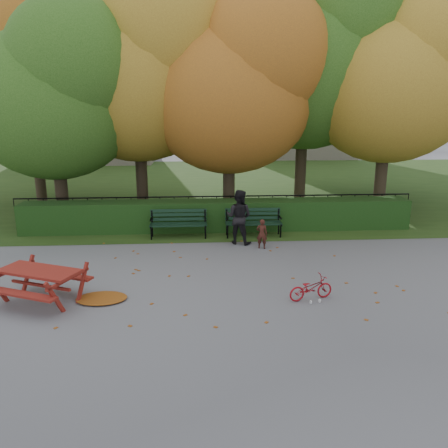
{
  "coord_description": "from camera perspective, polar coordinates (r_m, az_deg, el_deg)",
  "views": [
    {
      "loc": [
        -0.73,
        -9.84,
        3.96
      ],
      "look_at": [
        0.01,
        1.43,
        1.0
      ],
      "focal_mm": 35.0,
      "sensor_mm": 36.0,
      "label": 1
    }
  ],
  "objects": [
    {
      "name": "child",
      "position": [
        12.82,
        4.97,
        -1.29
      ],
      "size": [
        0.37,
        0.29,
        0.89
      ],
      "primitive_type": "imported",
      "rotation": [
        0.0,
        0.0,
        2.89
      ],
      "color": "#3B1A13",
      "rests_on": "ground"
    },
    {
      "name": "building_left",
      "position": [
        36.95,
        -17.71,
        19.53
      ],
      "size": [
        10.0,
        7.0,
        15.0
      ],
      "primitive_type": "cube",
      "color": "beige",
      "rests_on": "ground"
    },
    {
      "name": "building_right",
      "position": [
        38.88,
        9.69,
        17.49
      ],
      "size": [
        9.0,
        6.0,
        12.0
      ],
      "primitive_type": "cube",
      "color": "beige",
      "rests_on": "ground"
    },
    {
      "name": "ground",
      "position": [
        10.63,
        0.47,
        -7.19
      ],
      "size": [
        90.0,
        90.0,
        0.0
      ],
      "primitive_type": "plane",
      "color": "gray",
      "rests_on": "ground"
    },
    {
      "name": "leaf_pile",
      "position": [
        9.87,
        -15.69,
        -9.3
      ],
      "size": [
        1.25,
        1.02,
        0.08
      ],
      "primitive_type": "ellipsoid",
      "rotation": [
        0.0,
        0.0,
        -0.27
      ],
      "color": "maroon",
      "rests_on": "ground"
    },
    {
      "name": "grass_strip",
      "position": [
        24.17,
        -1.97,
        5.26
      ],
      "size": [
        90.0,
        90.0,
        0.0
      ],
      "primitive_type": "plane",
      "color": "#213B13",
      "rests_on": "ground"
    },
    {
      "name": "tree_f",
      "position": [
        20.19,
        -23.48,
        18.46
      ],
      "size": [
        6.93,
        6.6,
        9.19
      ],
      "color": "black",
      "rests_on": "ground"
    },
    {
      "name": "tree_e",
      "position": [
        17.25,
        22.2,
        17.39
      ],
      "size": [
        6.09,
        5.8,
        8.16
      ],
      "color": "black",
      "rests_on": "ground"
    },
    {
      "name": "hedge",
      "position": [
        14.77,
        -0.8,
        1.13
      ],
      "size": [
        13.0,
        0.9,
        1.0
      ],
      "primitive_type": "cube",
      "color": "black",
      "rests_on": "ground"
    },
    {
      "name": "tree_g",
      "position": [
        21.64,
        22.09,
        17.41
      ],
      "size": [
        6.3,
        6.0,
        8.55
      ],
      "color": "black",
      "rests_on": "ground"
    },
    {
      "name": "bench_left",
      "position": [
        13.98,
        -5.96,
        0.36
      ],
      "size": [
        1.8,
        0.57,
        0.88
      ],
      "color": "black",
      "rests_on": "ground"
    },
    {
      "name": "tree_a",
      "position": [
        16.06,
        -20.67,
        15.78
      ],
      "size": [
        5.88,
        5.6,
        7.48
      ],
      "color": "black",
      "rests_on": "ground"
    },
    {
      "name": "tree_d",
      "position": [
        17.79,
        12.1,
        20.91
      ],
      "size": [
        7.14,
        6.8,
        9.58
      ],
      "color": "black",
      "rests_on": "ground"
    },
    {
      "name": "leaf_scatter",
      "position": [
        10.91,
        0.36,
        -6.57
      ],
      "size": [
        9.0,
        5.7,
        0.01
      ],
      "primitive_type": null,
      "color": "maroon",
      "rests_on": "ground"
    },
    {
      "name": "tree_c",
      "position": [
        15.9,
        2.01,
        17.79
      ],
      "size": [
        6.3,
        6.0,
        8.0
      ],
      "color": "black",
      "rests_on": "ground"
    },
    {
      "name": "tree_b",
      "position": [
        16.73,
        -10.19,
        19.42
      ],
      "size": [
        6.72,
        6.4,
        8.79
      ],
      "color": "black",
      "rests_on": "ground"
    },
    {
      "name": "picnic_table",
      "position": [
        9.99,
        -22.95,
        -6.39
      ],
      "size": [
        2.1,
        1.93,
        0.83
      ],
      "rotation": [
        0.0,
        0.0,
        -0.41
      ],
      "color": "maroon",
      "rests_on": "ground"
    },
    {
      "name": "bicycle",
      "position": [
        9.62,
        11.27,
        -8.19
      ],
      "size": [
        1.06,
        0.6,
        0.53
      ],
      "primitive_type": "imported",
      "rotation": [
        0.0,
        0.0,
        1.83
      ],
      "color": "maroon",
      "rests_on": "ground"
    },
    {
      "name": "bench_right",
      "position": [
        14.09,
        3.84,
        0.52
      ],
      "size": [
        1.8,
        0.57,
        0.88
      ],
      "color": "black",
      "rests_on": "ground"
    },
    {
      "name": "adult",
      "position": [
        13.18,
        1.95,
        0.94
      ],
      "size": [
        1.0,
        0.91,
        1.66
      ],
      "primitive_type": "imported",
      "rotation": [
        0.0,
        0.0,
        2.71
      ],
      "color": "black",
      "rests_on": "ground"
    },
    {
      "name": "iron_fence",
      "position": [
        15.54,
        -0.96,
        1.95
      ],
      "size": [
        14.0,
        0.04,
        1.02
      ],
      "color": "black",
      "rests_on": "ground"
    }
  ]
}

